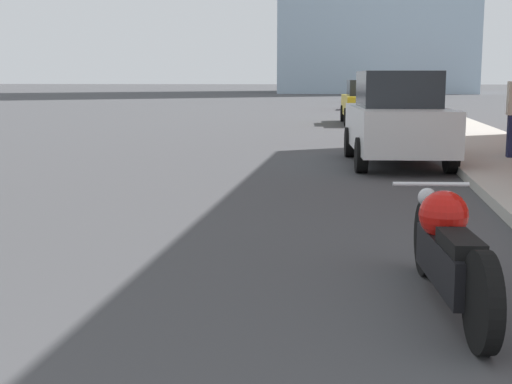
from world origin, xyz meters
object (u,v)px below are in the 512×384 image
object	(u,v)px
parked_car_white	(396,119)
motorcycle	(448,251)
parked_car_yellow	(370,102)
parked_car_red	(372,94)
parked_car_silver	(370,90)

from	to	relation	value
parked_car_white	motorcycle	bearing A→B (deg)	-95.57
motorcycle	parked_car_yellow	world-z (taller)	parked_car_yellow
parked_car_red	parked_car_silver	world-z (taller)	parked_car_silver
parked_car_silver	parked_car_yellow	bearing A→B (deg)	-95.29
motorcycle	parked_car_white	size ratio (longest dim) A/B	0.55
motorcycle	parked_car_red	distance (m)	33.78
parked_car_yellow	motorcycle	bearing A→B (deg)	-93.53
parked_car_red	parked_car_silver	bearing A→B (deg)	90.94
parked_car_white	parked_car_yellow	size ratio (longest dim) A/B	1.01
parked_car_white	parked_car_silver	bearing A→B (deg)	84.73
parked_car_red	parked_car_silver	xyz separation A→B (m)	(0.04, 11.85, 0.03)
motorcycle	parked_car_silver	distance (m)	45.63
parked_car_red	parked_car_silver	size ratio (longest dim) A/B	1.14
parked_car_silver	parked_car_red	bearing A→B (deg)	-94.65
parked_car_yellow	parked_car_silver	xyz separation A→B (m)	(0.34, 24.29, 0.03)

